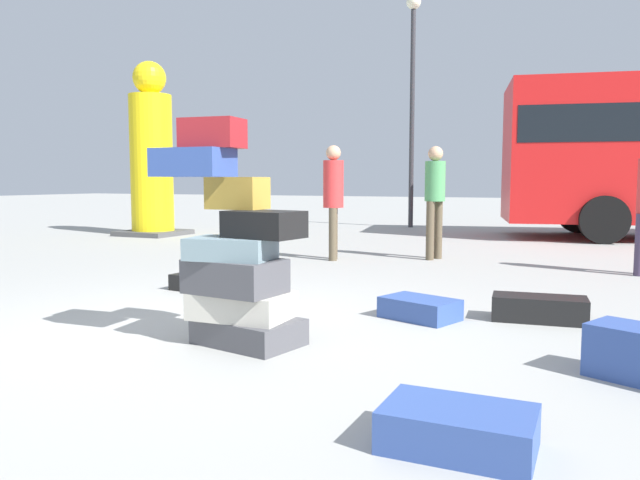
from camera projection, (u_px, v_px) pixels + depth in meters
ground_plane at (202, 334)px, 4.74m from camera, size 80.00×80.00×0.00m
suitcase_tower at (236, 258)px, 4.38m from camera, size 0.95×0.74×1.60m
suitcase_navy_right_side at (458, 429)px, 2.69m from camera, size 0.65×0.42×0.19m
suitcase_black_foreground_near at (539, 309)px, 5.16m from camera, size 0.79×0.42×0.21m
suitcase_black_left_side at (204, 282)px, 6.62m from camera, size 0.70×0.47×0.17m
suitcase_navy_upright_blue at (420, 308)px, 5.25m from camera, size 0.72×0.59×0.18m
person_bearded_onlooker at (333, 192)px, 9.10m from camera, size 0.30×0.33×1.69m
person_passerby_in_red at (435, 192)px, 9.14m from camera, size 0.30×0.33×1.68m
yellow_dummy_statue at (152, 159)px, 13.20m from camera, size 1.26×1.26×3.69m
lamp_post at (413, 76)px, 15.25m from camera, size 0.36×0.36×5.71m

